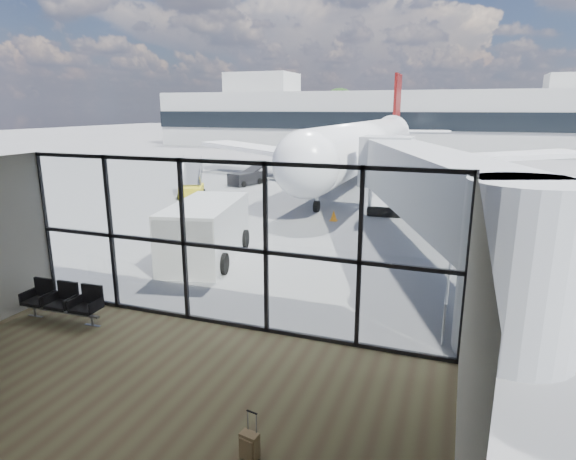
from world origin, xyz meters
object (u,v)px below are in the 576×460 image
Objects in this scene: airliner at (367,144)px; service_van at (205,231)px; mobile_stairs at (192,189)px; belt_loader at (247,177)px; seating_row at (65,299)px; suitcase at (249,446)px.

airliner is 6.62× the size of service_van.
airliner is at bearing 28.19° from mobile_stairs.
belt_loader is 1.17× the size of mobile_stairs.
mobile_stairs reaches higher than seating_row.
service_van is (-1.65, -23.86, -1.70)m from airliner.
suitcase is 29.93m from belt_loader.
airliner is 9.63× the size of belt_loader.
mobile_stairs is at bearing -83.95° from belt_loader.
mobile_stairs is (-9.32, -12.09, -2.36)m from airliner.
suitcase is 0.22× the size of belt_loader.
service_van is 18.86m from belt_loader.
service_van reaches higher than suitcase.
mobile_stairs is at bearing 111.08° from service_van.
airliner reaches higher than service_van.
suitcase is at bearing -81.84° from airliner.
mobile_stairs is (-1.25, -5.95, -0.06)m from belt_loader.
suitcase is 0.15× the size of service_van.
airliner is at bearing 82.87° from seating_row.
mobile_stairs is at bearing 108.38° from seating_row.
seating_row is 0.44× the size of service_van.
mobile_stairs is at bearing 133.60° from suitcase.
service_van reaches higher than belt_loader.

